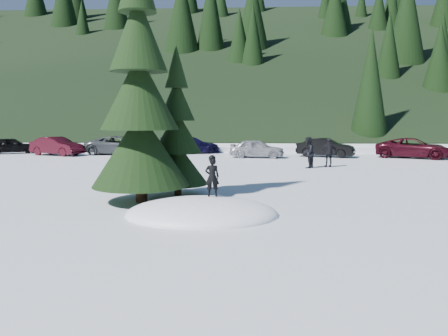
{
  "coord_description": "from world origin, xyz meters",
  "views": [
    {
      "loc": [
        1.25,
        -12.39,
        2.83
      ],
      "look_at": [
        0.53,
        2.34,
        1.1
      ],
      "focal_mm": 35.0,
      "sensor_mm": 36.0,
      "label": 1
    }
  ],
  "objects_px": {
    "car_2": "(119,145)",
    "car_5": "(326,148)",
    "adult_0": "(308,153)",
    "car_6": "(414,148)",
    "adult_1": "(329,153)",
    "spruce_short": "(177,137)",
    "car_1": "(57,146)",
    "car_4": "(257,148)",
    "child_skier": "(212,177)",
    "spruce_tall": "(139,102)",
    "car_0": "(12,145)",
    "car_3": "(191,145)"
  },
  "relations": [
    {
      "from": "spruce_short",
      "to": "adult_0",
      "type": "relative_size",
      "value": 3.1
    },
    {
      "from": "spruce_short",
      "to": "car_6",
      "type": "distance_m",
      "value": 20.68
    },
    {
      "from": "spruce_tall",
      "to": "adult_0",
      "type": "height_order",
      "value": "spruce_tall"
    },
    {
      "from": "car_0",
      "to": "car_1",
      "type": "xyz_separation_m",
      "value": [
        4.21,
        -1.41,
        0.06
      ]
    },
    {
      "from": "car_1",
      "to": "spruce_short",
      "type": "bearing_deg",
      "value": -123.59
    },
    {
      "from": "car_1",
      "to": "car_4",
      "type": "xyz_separation_m",
      "value": [
        14.73,
        -1.12,
        -0.04
      ]
    },
    {
      "from": "child_skier",
      "to": "adult_1",
      "type": "bearing_deg",
      "value": -124.29
    },
    {
      "from": "car_2",
      "to": "car_6",
      "type": "distance_m",
      "value": 21.23
    },
    {
      "from": "adult_0",
      "to": "adult_1",
      "type": "xyz_separation_m",
      "value": [
        1.25,
        0.52,
        -0.04
      ]
    },
    {
      "from": "spruce_short",
      "to": "car_2",
      "type": "xyz_separation_m",
      "value": [
        -7.07,
        16.95,
        -1.41
      ]
    },
    {
      "from": "spruce_tall",
      "to": "car_4",
      "type": "bearing_deg",
      "value": 75.28
    },
    {
      "from": "car_1",
      "to": "car_4",
      "type": "bearing_deg",
      "value": -73.67
    },
    {
      "from": "car_3",
      "to": "car_5",
      "type": "distance_m",
      "value": 10.17
    },
    {
      "from": "car_0",
      "to": "car_4",
      "type": "xyz_separation_m",
      "value": [
        18.94,
        -2.53,
        0.02
      ]
    },
    {
      "from": "adult_1",
      "to": "car_2",
      "type": "bearing_deg",
      "value": -34.35
    },
    {
      "from": "adult_1",
      "to": "child_skier",
      "type": "bearing_deg",
      "value": 58.74
    },
    {
      "from": "child_skier",
      "to": "adult_0",
      "type": "relative_size",
      "value": 0.67
    },
    {
      "from": "adult_0",
      "to": "car_6",
      "type": "height_order",
      "value": "adult_0"
    },
    {
      "from": "spruce_tall",
      "to": "car_2",
      "type": "height_order",
      "value": "spruce_tall"
    },
    {
      "from": "adult_0",
      "to": "car_6",
      "type": "relative_size",
      "value": 0.35
    },
    {
      "from": "car_0",
      "to": "car_2",
      "type": "relative_size",
      "value": 0.73
    },
    {
      "from": "spruce_short",
      "to": "car_4",
      "type": "relative_size",
      "value": 1.42
    },
    {
      "from": "spruce_tall",
      "to": "adult_1",
      "type": "height_order",
      "value": "spruce_tall"
    },
    {
      "from": "car_6",
      "to": "car_5",
      "type": "bearing_deg",
      "value": 109.49
    },
    {
      "from": "adult_0",
      "to": "car_2",
      "type": "bearing_deg",
      "value": -94.69
    },
    {
      "from": "spruce_tall",
      "to": "car_3",
      "type": "xyz_separation_m",
      "value": [
        -0.74,
        19.42,
        -2.66
      ]
    },
    {
      "from": "car_4",
      "to": "car_5",
      "type": "bearing_deg",
      "value": -71.67
    },
    {
      "from": "adult_1",
      "to": "car_6",
      "type": "distance_m",
      "value": 9.05
    },
    {
      "from": "adult_0",
      "to": "adult_1",
      "type": "relative_size",
      "value": 1.05
    },
    {
      "from": "adult_1",
      "to": "spruce_tall",
      "type": "bearing_deg",
      "value": 46.51
    },
    {
      "from": "car_0",
      "to": "car_2",
      "type": "xyz_separation_m",
      "value": [
        8.61,
        -0.41,
        0.07
      ]
    },
    {
      "from": "spruce_short",
      "to": "car_1",
      "type": "height_order",
      "value": "spruce_short"
    },
    {
      "from": "spruce_short",
      "to": "car_4",
      "type": "distance_m",
      "value": 15.24
    },
    {
      "from": "spruce_short",
      "to": "car_5",
      "type": "distance_m",
      "value": 17.69
    },
    {
      "from": "car_2",
      "to": "car_5",
      "type": "relative_size",
      "value": 1.24
    },
    {
      "from": "car_4",
      "to": "car_3",
      "type": "bearing_deg",
      "value": 66.31
    },
    {
      "from": "car_6",
      "to": "car_1",
      "type": "bearing_deg",
      "value": 112.85
    },
    {
      "from": "car_0",
      "to": "adult_0",
      "type": "bearing_deg",
      "value": -136.04
    },
    {
      "from": "child_skier",
      "to": "car_2",
      "type": "xyz_separation_m",
      "value": [
        -8.54,
        19.76,
        -0.37
      ]
    },
    {
      "from": "car_3",
      "to": "car_4",
      "type": "distance_m",
      "value": 5.94
    },
    {
      "from": "spruce_short",
      "to": "car_0",
      "type": "relative_size",
      "value": 1.47
    },
    {
      "from": "spruce_short",
      "to": "car_4",
      "type": "height_order",
      "value": "spruce_short"
    },
    {
      "from": "car_3",
      "to": "car_5",
      "type": "bearing_deg",
      "value": -128.47
    },
    {
      "from": "child_skier",
      "to": "car_4",
      "type": "height_order",
      "value": "child_skier"
    },
    {
      "from": "adult_1",
      "to": "car_5",
      "type": "height_order",
      "value": "adult_1"
    },
    {
      "from": "spruce_short",
      "to": "car_3",
      "type": "xyz_separation_m",
      "value": [
        -1.74,
        18.02,
        -1.45
      ]
    },
    {
      "from": "adult_1",
      "to": "car_6",
      "type": "xyz_separation_m",
      "value": [
        6.9,
        5.86,
        -0.14
      ]
    },
    {
      "from": "child_skier",
      "to": "adult_0",
      "type": "height_order",
      "value": "adult_0"
    },
    {
      "from": "adult_0",
      "to": "adult_1",
      "type": "distance_m",
      "value": 1.36
    },
    {
      "from": "car_3",
      "to": "car_4",
      "type": "bearing_deg",
      "value": -147.49
    }
  ]
}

